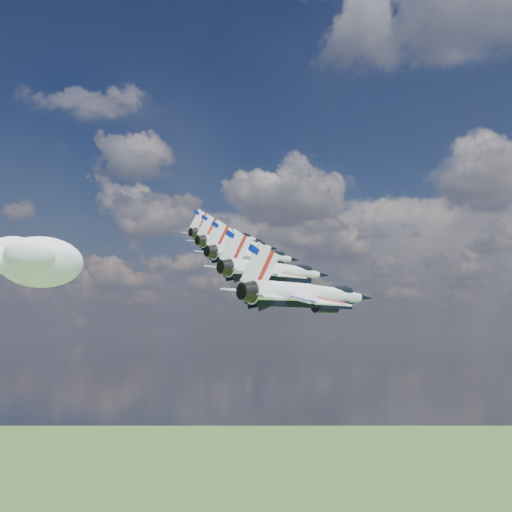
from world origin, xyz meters
The scene contains 6 objects.
cloud_left centered at (-131.35, 55.96, 162.88)m, with size 39.35×30.92×15.46m, color white.
jet_0 centered at (-19.43, 8.84, 153.72)m, with size 9.13×13.51×4.04m, color silver, non-canonical shape.
jet_1 centered at (-11.22, 0.09, 150.78)m, with size 9.13×13.51×4.04m, color white, non-canonical shape.
jet_2 centered at (-3.02, -8.66, 147.84)m, with size 9.13×13.51×4.04m, color silver, non-canonical shape.
jet_3 centered at (5.18, -17.41, 144.91)m, with size 9.13×13.51×4.04m, color white, non-canonical shape.
jet_4 centered at (13.39, -26.16, 141.97)m, with size 9.13×13.51×4.04m, color silver, non-canonical shape.
Camera 1 is at (35.73, -68.15, 138.95)m, focal length 45.00 mm.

